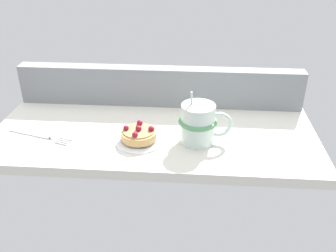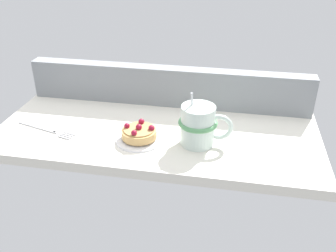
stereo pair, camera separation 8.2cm
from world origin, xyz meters
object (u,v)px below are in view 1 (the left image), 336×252
at_px(raspberry_tart, 139,134).
at_px(dessert_plate, 139,140).
at_px(dessert_fork, 40,136).
at_px(coffee_mug, 199,123).

bearing_deg(raspberry_tart, dessert_plate, -110.01).
xyz_separation_m(raspberry_tart, dessert_fork, (-0.24, 0.00, -0.02)).
xyz_separation_m(dessert_plate, coffee_mug, (0.14, 0.01, 0.04)).
height_order(dessert_plate, coffee_mug, coffee_mug).
relative_size(raspberry_tart, coffee_mug, 0.66).
distance_m(dessert_plate, coffee_mug, 0.15).
distance_m(dessert_plate, dessert_fork, 0.24).
xyz_separation_m(dessert_plate, dessert_fork, (-0.24, 0.00, -0.00)).
relative_size(dessert_plate, coffee_mug, 0.90).
bearing_deg(coffee_mug, dessert_fork, -178.77).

